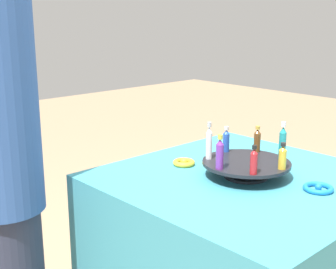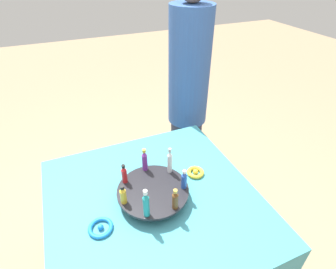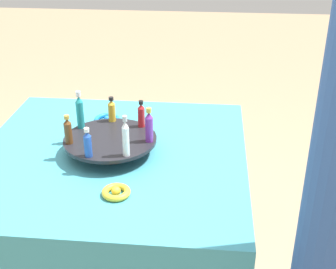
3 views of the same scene
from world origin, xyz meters
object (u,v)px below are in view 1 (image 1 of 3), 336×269
object	(u,v)px
bottle_teal	(283,142)
bottle_brown	(257,140)
bottle_red	(254,161)
bottle_gold	(283,157)
person_figure	(3,172)
bottle_clear	(209,142)
display_stand	(246,166)
bottle_blue	(226,140)
bottle_purple	(220,153)
ribbon_bow_blue	(318,188)
ribbon_bow_gold	(184,162)

from	to	relation	value
bottle_teal	bottle_brown	bearing A→B (deg)	175.50
bottle_red	bottle_gold	size ratio (longest dim) A/B	1.06
bottle_red	person_figure	distance (m)	0.89
person_figure	bottle_brown	bearing A→B (deg)	7.16
bottle_red	person_figure	xyz separation A→B (m)	(-0.64, -0.62, -0.05)
bottle_clear	display_stand	bearing A→B (deg)	34.07
bottle_red	bottle_clear	bearing A→B (deg)	175.50
bottle_blue	bottle_purple	bearing A→B (deg)	-55.93
bottle_teal	ribbon_bow_blue	bearing A→B (deg)	-15.53
bottle_brown	ribbon_bow_gold	size ratio (longest dim) A/B	1.17
bottle_brown	bottle_clear	distance (m)	0.22
bottle_red	bottle_blue	world-z (taller)	same
bottle_gold	ribbon_bow_gold	bearing A→B (deg)	-167.17
bottle_clear	person_figure	distance (m)	0.76
bottle_gold	bottle_brown	xyz separation A→B (m)	(-0.19, 0.11, 0.00)
bottle_gold	bottle_purple	world-z (taller)	bottle_purple
display_stand	bottle_brown	bearing A→B (deg)	111.21
bottle_clear	person_figure	xyz separation A→B (m)	(-0.41, -0.63, -0.07)
bottle_gold	bottle_blue	distance (m)	0.28
bottle_gold	display_stand	bearing A→B (deg)	-171.65
bottle_blue	ribbon_bow_gold	xyz separation A→B (m)	(-0.13, -0.11, -0.10)
display_stand	bottle_gold	bearing A→B (deg)	8.35
bottle_purple	ribbon_bow_gold	distance (m)	0.28
bottle_gold	bottle_brown	world-z (taller)	bottle_brown
display_stand	ribbon_bow_gold	world-z (taller)	display_stand
bottle_teal	person_figure	world-z (taller)	person_figure
display_stand	bottle_gold	xyz separation A→B (m)	(0.14, 0.02, 0.06)
ribbon_bow_blue	person_figure	world-z (taller)	person_figure
bottle_teal	bottle_blue	distance (m)	0.22
bottle_blue	bottle_clear	bearing A→B (deg)	-81.65
bottle_teal	person_figure	size ratio (longest dim) A/B	0.09
bottle_teal	bottle_clear	xyz separation A→B (m)	(-0.19, -0.20, -0.00)
person_figure	bottle_purple	bearing A→B (deg)	-5.67
ribbon_bow_gold	ribbon_bow_blue	world-z (taller)	ribbon_bow_gold
bottle_purple	bottle_brown	bearing A→B (deg)	98.35
bottle_red	bottle_brown	distance (m)	0.28
bottle_brown	bottle_blue	distance (m)	0.12
bottle_red	bottle_brown	bearing A→B (deg)	124.07
bottle_brown	ribbon_bow_blue	world-z (taller)	bottle_brown
bottle_blue	person_figure	xyz separation A→B (m)	(-0.40, -0.76, -0.05)
bottle_brown	bottle_blue	size ratio (longest dim) A/B	1.02
bottle_brown	person_figure	world-z (taller)	person_figure
bottle_red	ribbon_bow_gold	world-z (taller)	bottle_red
bottle_red	bottle_teal	xyz separation A→B (m)	(-0.03, 0.22, 0.02)
ribbon_bow_blue	ribbon_bow_gold	bearing A→B (deg)	-164.80
bottle_red	ribbon_bow_blue	distance (m)	0.25
display_stand	bottle_gold	size ratio (longest dim) A/B	3.41
bottle_clear	bottle_purple	xyz separation A→B (m)	(0.11, -0.06, -0.01)
bottle_gold	bottle_purple	size ratio (longest dim) A/B	0.77
bottle_clear	bottle_red	bearing A→B (deg)	-4.50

